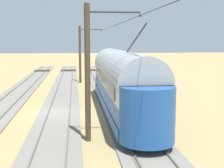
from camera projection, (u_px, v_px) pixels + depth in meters
ground_plane at (59, 114)px, 21.28m from camera, size 220.00×220.00×0.00m
track_streetcar_siding at (120, 110)px, 22.09m from camera, size 2.80×80.00×0.18m
track_adjacent_siding at (59, 112)px, 21.58m from camera, size 2.80×80.00×0.18m
vintage_streetcar at (121, 80)px, 21.47m from camera, size 2.65×18.20×5.60m
catenary_pole_foreground at (81, 53)px, 36.57m from camera, size 2.80×0.28×6.75m
catenary_pole_mid_near at (89, 71)px, 14.98m from camera, size 2.80×0.28×6.75m
overhead_wire_run at (136, 17)px, 15.62m from camera, size 2.60×47.90×0.18m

